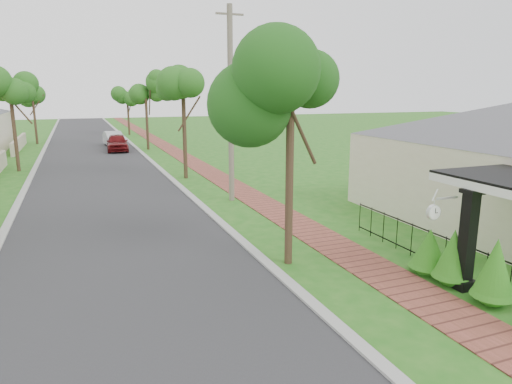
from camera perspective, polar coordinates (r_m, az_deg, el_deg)
ground at (r=10.89m, az=2.82°, el=-13.51°), size 160.00×160.00×0.00m
road at (r=29.32m, az=-19.12°, el=2.41°), size 7.00×120.00×0.02m
kerb_right at (r=29.68m, az=-12.08°, el=2.94°), size 0.30×120.00×0.10m
kerb_left at (r=29.41m, az=-26.23°, el=1.84°), size 0.30×120.00×0.10m
sidewalk at (r=30.20m, az=-7.21°, el=3.28°), size 1.50×120.00×0.03m
porch_post at (r=12.25m, az=24.85°, el=-6.06°), size 0.48×0.48×2.52m
picket_fence at (r=13.33m, az=22.58°, el=-7.06°), size 0.03×8.02×1.00m
street_trees at (r=35.77m, az=-19.99°, el=11.36°), size 10.70×37.65×5.89m
hedge_row at (r=11.91m, az=26.56°, el=-8.75°), size 0.91×4.62×1.93m
parked_car_red at (r=38.99m, az=-16.95°, el=5.92°), size 1.86×4.14×1.38m
parked_car_white at (r=42.45m, az=-17.35°, el=6.33°), size 1.77×4.07×1.30m
near_tree at (r=12.26m, az=4.39°, el=12.91°), size 2.38×2.38×6.10m
utility_pole at (r=19.93m, az=-3.18°, el=10.81°), size 1.20×0.24×8.29m
station_clock at (r=11.81m, az=21.43°, el=-2.23°), size 0.89×0.13×0.54m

